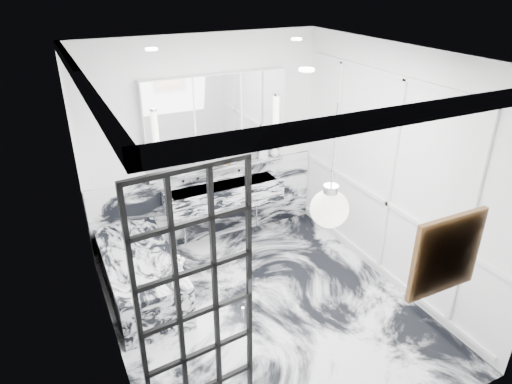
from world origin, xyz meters
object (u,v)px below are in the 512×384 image
trough_sink (224,195)px  mirror_cabinet (216,113)px  crittall_door (198,313)px  bathtub (141,275)px

trough_sink → mirror_cabinet: (-0.00, 0.17, 1.09)m
crittall_door → bathtub: size_ratio=1.41×
mirror_cabinet → bathtub: (-1.32, -0.83, -1.54)m
crittall_door → trough_sink: size_ratio=1.46×
crittall_door → trough_sink: 2.88m
trough_sink → mirror_cabinet: bearing=90.0°
crittall_door → mirror_cabinet: (1.25, 2.73, 0.66)m
crittall_door → mirror_cabinet: bearing=59.9°
trough_sink → bathtub: (-1.33, -0.66, -0.45)m
trough_sink → mirror_cabinet: mirror_cabinet is taller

